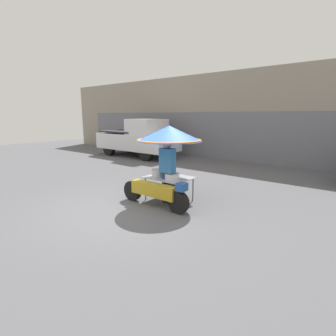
% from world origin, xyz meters
% --- Properties ---
extents(ground_plane, '(36.00, 36.00, 0.00)m').
position_xyz_m(ground_plane, '(0.00, 0.00, 0.00)').
color(ground_plane, '#56565B').
extents(shopfront_building, '(28.00, 2.06, 4.34)m').
position_xyz_m(shopfront_building, '(0.00, 9.02, 2.16)').
color(shopfront_building, gray).
rests_on(shopfront_building, ground).
extents(vendor_motorcycle_cart, '(2.05, 1.68, 1.97)m').
position_xyz_m(vendor_motorcycle_cart, '(0.38, 1.08, 1.51)').
color(vendor_motorcycle_cart, black).
rests_on(vendor_motorcycle_cart, ground).
extents(vendor_person, '(0.38, 0.22, 1.64)m').
position_xyz_m(vendor_person, '(0.47, 0.95, 0.92)').
color(vendor_person, navy).
rests_on(vendor_person, ground).
extents(pickup_truck, '(4.81, 1.87, 2.05)m').
position_xyz_m(pickup_truck, '(-5.75, 6.07, 0.98)').
color(pickup_truck, black).
rests_on(pickup_truck, ground).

